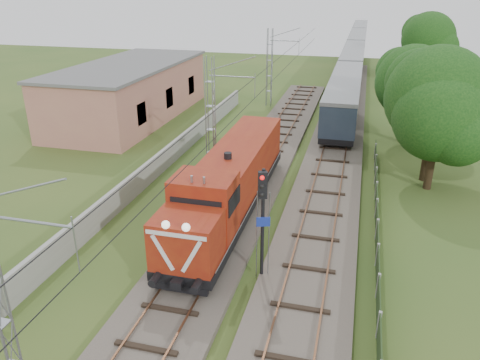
# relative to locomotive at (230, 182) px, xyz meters

# --- Properties ---
(ground) EXTENTS (140.00, 140.00, 0.00)m
(ground) POSITION_rel_locomotive_xyz_m (0.00, -6.14, -2.15)
(ground) COLOR #304F1D
(ground) RESTS_ON ground
(track_main) EXTENTS (4.20, 70.00, 0.45)m
(track_main) POSITION_rel_locomotive_xyz_m (0.00, 0.86, -1.96)
(track_main) COLOR #6B6054
(track_main) RESTS_ON ground
(track_side) EXTENTS (4.20, 80.00, 0.45)m
(track_side) POSITION_rel_locomotive_xyz_m (5.00, 13.86, -1.96)
(track_side) COLOR #6B6054
(track_side) RESTS_ON ground
(catenary) EXTENTS (3.31, 70.00, 8.00)m
(catenary) POSITION_rel_locomotive_xyz_m (-2.95, 5.86, 1.90)
(catenary) COLOR gray
(catenary) RESTS_ON ground
(boundary_wall) EXTENTS (0.25, 40.00, 1.50)m
(boundary_wall) POSITION_rel_locomotive_xyz_m (-6.50, 5.86, -1.40)
(boundary_wall) COLOR #9E9E99
(boundary_wall) RESTS_ON ground
(station_building) EXTENTS (8.40, 20.40, 5.22)m
(station_building) POSITION_rel_locomotive_xyz_m (-15.00, 17.86, 0.49)
(station_building) COLOR #B37660
(station_building) RESTS_ON ground
(fence) EXTENTS (0.12, 32.00, 1.20)m
(fence) POSITION_rel_locomotive_xyz_m (8.00, -3.14, -1.55)
(fence) COLOR black
(fence) RESTS_ON ground
(locomotive) EXTENTS (2.84, 16.22, 4.12)m
(locomotive) POSITION_rel_locomotive_xyz_m (0.00, 0.00, 0.00)
(locomotive) COLOR black
(locomotive) RESTS_ON ground
(coach_rake) EXTENTS (2.86, 85.36, 3.31)m
(coach_rake) POSITION_rel_locomotive_xyz_m (5.00, 54.91, 0.25)
(coach_rake) COLOR black
(coach_rake) RESTS_ON ground
(signal_post) EXTENTS (0.57, 0.46, 5.34)m
(signal_post) POSITION_rel_locomotive_xyz_m (3.00, -5.66, 1.52)
(signal_post) COLOR black
(signal_post) RESTS_ON ground
(tree_a) EXTENTS (6.84, 6.52, 8.87)m
(tree_a) POSITION_rel_locomotive_xyz_m (11.28, 8.40, 3.39)
(tree_a) COLOR #352515
(tree_a) RESTS_ON ground
(tree_b) EXTENTS (5.86, 5.58, 7.59)m
(tree_b) POSITION_rel_locomotive_xyz_m (11.31, 6.93, 2.59)
(tree_b) COLOR #352515
(tree_b) RESTS_ON ground
(tree_c) EXTENTS (6.14, 5.85, 7.96)m
(tree_c) POSITION_rel_locomotive_xyz_m (10.48, 16.30, 2.82)
(tree_c) COLOR #352515
(tree_c) RESTS_ON ground
(tree_d) EXTENTS (6.94, 6.61, 8.99)m
(tree_d) POSITION_rel_locomotive_xyz_m (14.22, 42.51, 3.47)
(tree_d) COLOR #352515
(tree_d) RESTS_ON ground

